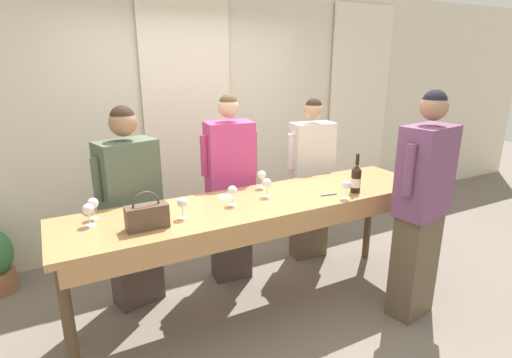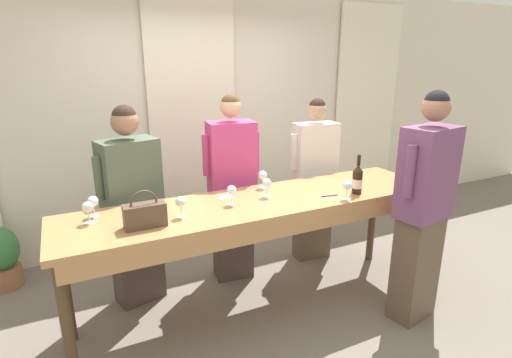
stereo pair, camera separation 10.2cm
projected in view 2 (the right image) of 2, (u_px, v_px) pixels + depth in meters
ground_plane at (260, 309)px, 3.36m from camera, size 18.00×18.00×0.00m
wall_back at (192, 117)px, 4.39m from camera, size 12.00×0.06×2.80m
curtain_panel_center at (194, 123)px, 4.35m from camera, size 0.97×0.03×2.69m
curtain_panel_right at (366, 111)px, 5.37m from camera, size 0.97×0.03×2.69m
tasting_bar at (262, 213)px, 3.08m from camera, size 3.01×0.71×0.97m
wine_bottle at (357, 180)px, 3.20m from camera, size 0.08×0.08×0.32m
handbag at (145, 214)px, 2.57m from camera, size 0.27×0.11×0.25m
wine_glass_front_left at (232, 191)px, 2.95m from camera, size 0.07×0.07×0.15m
wine_glass_front_mid at (181, 202)px, 2.71m from camera, size 0.07×0.07×0.15m
wine_glass_front_right at (93, 202)px, 2.72m from camera, size 0.07×0.07×0.15m
wine_glass_center_left at (267, 184)px, 3.12m from camera, size 0.07×0.07×0.15m
wine_glass_center_mid at (347, 186)px, 3.06m from camera, size 0.07×0.07×0.15m
wine_glass_center_right at (263, 176)px, 3.33m from camera, size 0.07×0.07×0.15m
wine_glass_back_left at (88, 208)px, 2.61m from camera, size 0.07×0.07×0.15m
napkin at (226, 197)px, 3.14m from camera, size 0.12×0.12×0.00m
pen at (329, 196)px, 3.16m from camera, size 0.14×0.03×0.01m
guest_olive_jacket at (133, 207)px, 3.27m from camera, size 0.56×0.37×1.69m
guest_pink_top at (232, 189)px, 3.64m from camera, size 0.53×0.31×1.74m
guest_cream_sweater at (314, 180)px, 4.03m from camera, size 0.54×0.26×1.66m
host_pouring at (423, 210)px, 3.02m from camera, size 0.54×0.33×1.81m
potted_plant at (3, 257)px, 3.61m from camera, size 0.29×0.29×0.59m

